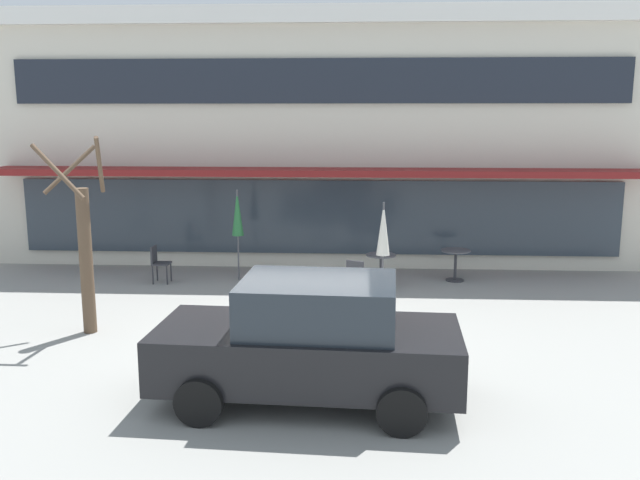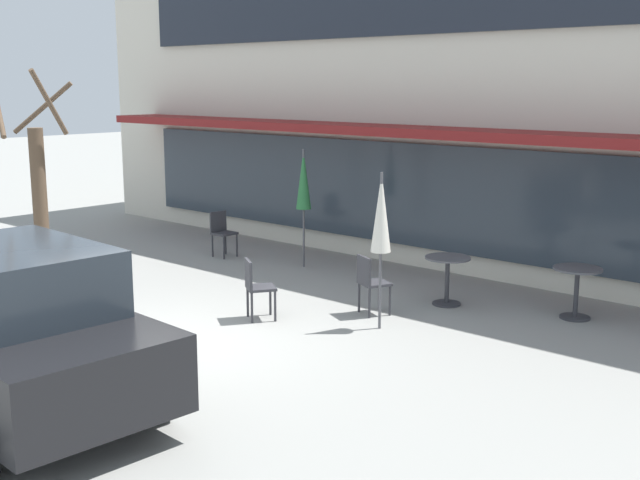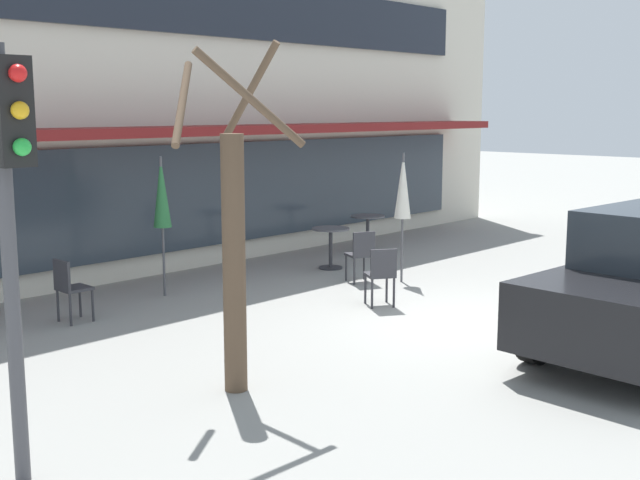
# 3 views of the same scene
# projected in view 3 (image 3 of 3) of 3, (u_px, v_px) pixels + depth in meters

# --- Properties ---
(ground_plane) EXTENTS (80.00, 80.00, 0.00)m
(ground_plane) POSITION_uv_depth(u_px,v_px,m) (475.00, 326.00, 10.92)
(ground_plane) COLOR gray
(building_facade) EXTENTS (19.22, 9.10, 6.63)m
(building_facade) POSITION_uv_depth(u_px,v_px,m) (80.00, 90.00, 17.12)
(building_facade) COLOR beige
(building_facade) RESTS_ON ground
(cafe_table_near_wall) EXTENTS (0.70, 0.70, 0.76)m
(cafe_table_near_wall) POSITION_uv_depth(u_px,v_px,m) (368.00, 227.00, 16.50)
(cafe_table_near_wall) COLOR #333338
(cafe_table_near_wall) RESTS_ON ground
(cafe_table_streetside) EXTENTS (0.70, 0.70, 0.76)m
(cafe_table_streetside) POSITION_uv_depth(u_px,v_px,m) (331.00, 241.00, 14.78)
(cafe_table_streetside) COLOR #333338
(cafe_table_streetside) RESTS_ON ground
(patio_umbrella_green_folded) EXTENTS (0.28, 0.28, 2.20)m
(patio_umbrella_green_folded) POSITION_uv_depth(u_px,v_px,m) (162.00, 193.00, 12.43)
(patio_umbrella_green_folded) COLOR #4C4C51
(patio_umbrella_green_folded) RESTS_ON ground
(patio_umbrella_cream_folded) EXTENTS (0.28, 0.28, 2.20)m
(patio_umbrella_cream_folded) POSITION_uv_depth(u_px,v_px,m) (403.00, 187.00, 13.45)
(patio_umbrella_cream_folded) COLOR #4C4C51
(patio_umbrella_cream_folded) RESTS_ON ground
(cafe_chair_0) EXTENTS (0.40, 0.40, 0.89)m
(cafe_chair_0) POSITION_uv_depth(u_px,v_px,m) (69.00, 285.00, 11.01)
(cafe_chair_0) COLOR #333338
(cafe_chair_0) RESTS_ON ground
(cafe_chair_1) EXTENTS (0.53, 0.53, 0.89)m
(cafe_chair_1) POSITION_uv_depth(u_px,v_px,m) (361.00, 252.00, 13.56)
(cafe_chair_1) COLOR #333338
(cafe_chair_1) RESTS_ON ground
(cafe_chair_2) EXTENTS (0.55, 0.55, 0.89)m
(cafe_chair_2) POSITION_uv_depth(u_px,v_px,m) (381.00, 272.00, 11.90)
(cafe_chair_2) COLOR #333338
(cafe_chair_2) RESTS_ON ground
(street_tree) EXTENTS (1.20, 1.47, 3.61)m
(street_tree) POSITION_uv_depth(u_px,v_px,m) (233.00, 243.00, 8.17)
(street_tree) COLOR brown
(street_tree) RESTS_ON ground
(traffic_light_pole) EXTENTS (0.26, 0.44, 3.40)m
(traffic_light_pole) POSITION_uv_depth(u_px,v_px,m) (11.00, 194.00, 5.95)
(traffic_light_pole) COLOR #47474C
(traffic_light_pole) RESTS_ON ground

